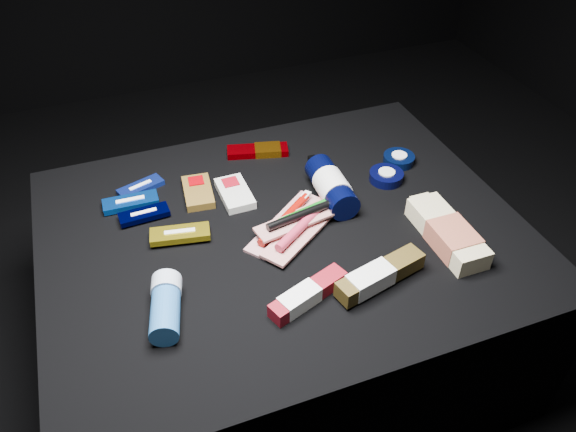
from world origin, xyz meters
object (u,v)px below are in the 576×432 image
object	(u,v)px
lotion_bottle	(331,186)
bodywash_bottle	(448,234)
deodorant_stick	(166,306)
toothpaste_carton_red	(305,296)

from	to	relation	value
lotion_bottle	bodywash_bottle	world-z (taller)	lotion_bottle
deodorant_stick	toothpaste_carton_red	size ratio (longest dim) A/B	0.85
bodywash_bottle	deodorant_stick	bearing A→B (deg)	179.55
bodywash_bottle	toothpaste_carton_red	size ratio (longest dim) A/B	1.31
toothpaste_carton_red	bodywash_bottle	bearing A→B (deg)	-11.65
lotion_bottle	bodywash_bottle	size ratio (longest dim) A/B	0.98
lotion_bottle	deodorant_stick	size ratio (longest dim) A/B	1.51
lotion_bottle	bodywash_bottle	bearing A→B (deg)	-50.78
bodywash_bottle	toothpaste_carton_red	bearing A→B (deg)	-171.39
bodywash_bottle	deodorant_stick	size ratio (longest dim) A/B	1.54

